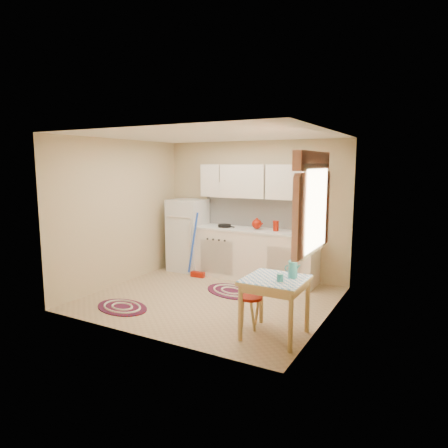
{
  "coord_description": "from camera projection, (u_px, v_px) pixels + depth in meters",
  "views": [
    {
      "loc": [
        3.07,
        -5.16,
        2.08
      ],
      "look_at": [
        0.11,
        0.25,
        1.15
      ],
      "focal_mm": 32.0,
      "sensor_mm": 36.0,
      "label": 1
    }
  ],
  "objects": [
    {
      "name": "coffee_pot",
      "position": [
        293.0,
        267.0,
        4.77
      ],
      "size": [
        0.15,
        0.13,
        0.28
      ],
      "primitive_type": null,
      "rotation": [
        0.0,
        0.0,
        -0.07
      ],
      "color": "teal",
      "rests_on": "table"
    },
    {
      "name": "red_kettle",
      "position": [
        257.0,
        224.0,
        7.12
      ],
      "size": [
        0.25,
        0.24,
        0.2
      ],
      "primitive_type": null,
      "rotation": [
        0.0,
        0.0,
        -0.38
      ],
      "color": "#921405",
      "rests_on": "countertop"
    },
    {
      "name": "countertop",
      "position": [
        255.0,
        230.0,
        7.16
      ],
      "size": [
        2.27,
        0.62,
        0.04
      ],
      "primitive_type": "cube",
      "color": "silver",
      "rests_on": "base_cabinets"
    },
    {
      "name": "rug_left",
      "position": [
        122.0,
        307.0,
        5.82
      ],
      "size": [
        0.97,
        0.74,
        0.02
      ],
      "primitive_type": null,
      "rotation": [
        0.0,
        0.0,
        -0.19
      ],
      "color": "maroon",
      "rests_on": "ground"
    },
    {
      "name": "stool",
      "position": [
        251.0,
        312.0,
        5.09
      ],
      "size": [
        0.38,
        0.38,
        0.42
      ],
      "primitive_type": "cylinder",
      "rotation": [
        0.0,
        0.0,
        -0.39
      ],
      "color": "#921405",
      "rests_on": "ground"
    },
    {
      "name": "mug",
      "position": [
        280.0,
        278.0,
        4.62
      ],
      "size": [
        0.09,
        0.09,
        0.1
      ],
      "primitive_type": "cylinder",
      "rotation": [
        0.0,
        0.0,
        -0.16
      ],
      "color": "teal",
      "rests_on": "table"
    },
    {
      "name": "rug_center",
      "position": [
        231.0,
        291.0,
        6.56
      ],
      "size": [
        1.14,
        0.96,
        0.02
      ],
      "primitive_type": null,
      "rotation": [
        0.0,
        0.0,
        -0.37
      ],
      "color": "maroon",
      "rests_on": "ground"
    },
    {
      "name": "fridge",
      "position": [
        188.0,
        235.0,
        7.82
      ],
      "size": [
        0.65,
        0.6,
        1.4
      ],
      "primitive_type": "cube",
      "color": "silver",
      "rests_on": "ground"
    },
    {
      "name": "table",
      "position": [
        275.0,
        308.0,
        4.82
      ],
      "size": [
        0.72,
        0.72,
        0.72
      ],
      "primitive_type": "cube",
      "color": "tan",
      "rests_on": "ground"
    },
    {
      "name": "base_cabinets",
      "position": [
        255.0,
        255.0,
        7.23
      ],
      "size": [
        2.25,
        0.6,
        0.88
      ],
      "primitive_type": "cube",
      "color": "silver",
      "rests_on": "ground"
    },
    {
      "name": "frying_pan",
      "position": [
        224.0,
        226.0,
        7.39
      ],
      "size": [
        0.31,
        0.31,
        0.05
      ],
      "primitive_type": "cylinder",
      "rotation": [
        0.0,
        0.0,
        -0.34
      ],
      "color": "black",
      "rests_on": "countertop"
    },
    {
      "name": "room_shell",
      "position": [
        226.0,
        196.0,
        6.14
      ],
      "size": [
        3.64,
        3.6,
        2.52
      ],
      "color": "tan",
      "rests_on": "ground"
    },
    {
      "name": "red_canister",
      "position": [
        276.0,
        226.0,
        6.95
      ],
      "size": [
        0.11,
        0.11,
        0.16
      ],
      "primitive_type": "cylinder",
      "rotation": [
        0.0,
        0.0,
        -0.17
      ],
      "color": "#921405",
      "rests_on": "countertop"
    },
    {
      "name": "broom",
      "position": [
        197.0,
        245.0,
        7.32
      ],
      "size": [
        0.29,
        0.14,
        1.2
      ],
      "primitive_type": null,
      "rotation": [
        0.0,
        0.0,
        0.07
      ],
      "color": "blue",
      "rests_on": "ground"
    }
  ]
}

